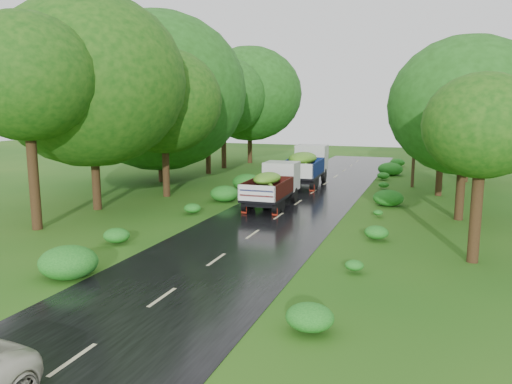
% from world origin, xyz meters
% --- Properties ---
extents(ground, '(120.00, 120.00, 0.00)m').
position_xyz_m(ground, '(0.00, 0.00, 0.00)').
color(ground, '#164C10').
rests_on(ground, ground).
extents(road, '(6.50, 80.00, 0.02)m').
position_xyz_m(road, '(0.00, 5.00, 0.01)').
color(road, black).
rests_on(road, ground).
extents(road_lines, '(0.12, 69.60, 0.00)m').
position_xyz_m(road_lines, '(0.00, 6.00, 0.02)').
color(road_lines, '#BFB78C').
rests_on(road_lines, road).
extents(truck_near, '(2.13, 5.73, 2.39)m').
position_xyz_m(truck_near, '(-1.10, 14.53, 1.35)').
color(truck_near, black).
rests_on(truck_near, ground).
extents(truck_far, '(2.64, 6.73, 2.79)m').
position_xyz_m(truck_far, '(-1.23, 22.93, 1.58)').
color(truck_far, black).
rests_on(truck_far, ground).
extents(utility_pole, '(1.40, 0.62, 8.34)m').
position_xyz_m(utility_pole, '(6.19, 24.42, 4.29)').
color(utility_pole, '#382616').
rests_on(utility_pole, ground).
extents(trees_left, '(8.02, 33.51, 9.13)m').
position_xyz_m(trees_left, '(-10.58, 21.00, 6.65)').
color(trees_left, black).
rests_on(trees_left, ground).
extents(trees_right, '(5.49, 32.48, 7.50)m').
position_xyz_m(trees_right, '(9.07, 22.17, 5.40)').
color(trees_right, black).
rests_on(trees_right, ground).
extents(shrubs, '(11.90, 44.00, 0.70)m').
position_xyz_m(shrubs, '(0.00, 14.00, 0.35)').
color(shrubs, '#176119').
rests_on(shrubs, ground).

